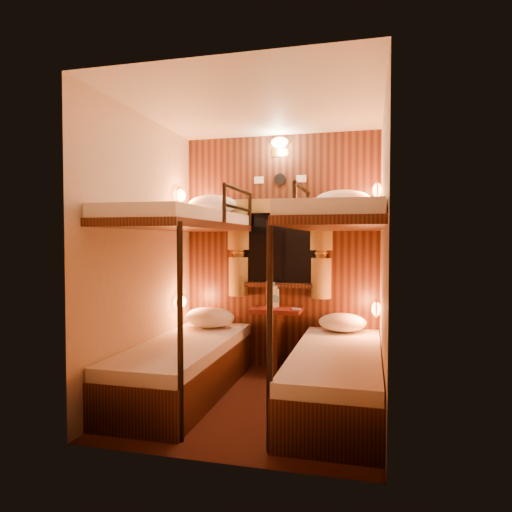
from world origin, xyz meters
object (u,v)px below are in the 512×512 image
(bunk_left, at_px, (185,329))
(bunk_right, at_px, (337,337))
(bottle_left, at_px, (273,297))
(bottle_right, at_px, (276,298))
(table, at_px, (276,332))

(bunk_left, distance_m, bunk_right, 1.30)
(bottle_left, relative_size, bottle_right, 1.17)
(table, xyz_separation_m, bottle_right, (-0.01, 0.05, 0.33))
(bunk_left, distance_m, bottle_right, 1.06)
(bunk_right, xyz_separation_m, bottle_right, (-0.66, 0.83, 0.19))
(bunk_left, height_order, bunk_right, same)
(bottle_left, height_order, bottle_right, bottle_left)
(bunk_left, bearing_deg, bottle_right, 52.53)
(bunk_right, distance_m, bottle_right, 1.08)
(bottle_left, bearing_deg, table, 4.70)
(bottle_left, distance_m, bottle_right, 0.06)
(bunk_right, distance_m, bottle_left, 1.06)
(bunk_left, bearing_deg, bunk_right, 0.00)
(bunk_right, bearing_deg, bottle_right, 128.61)
(bunk_left, xyz_separation_m, bunk_right, (1.30, 0.00, 0.00))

